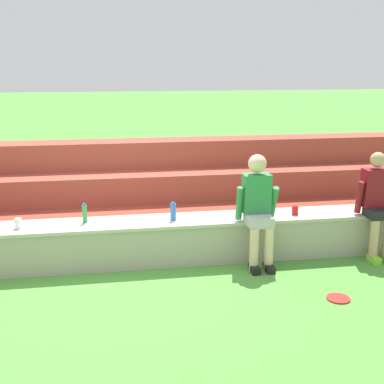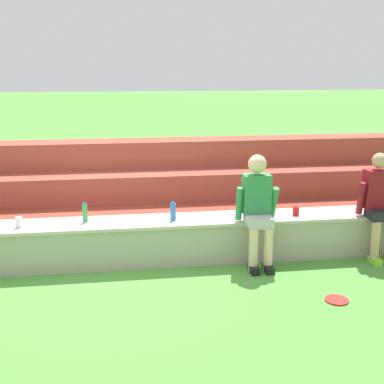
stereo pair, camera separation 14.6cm
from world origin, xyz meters
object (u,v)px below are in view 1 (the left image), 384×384
at_px(water_bottle_mid_right, 173,212).
at_px(frisbee, 338,298).
at_px(plastic_cup_left_end, 295,210).
at_px(plastic_cup_middle, 18,223).
at_px(person_center, 377,202).
at_px(water_bottle_near_left, 85,214).
at_px(person_left_of_center, 258,207).

xyz_separation_m(water_bottle_mid_right, frisbee, (1.60, -1.35, -0.65)).
bearing_deg(plastic_cup_left_end, water_bottle_mid_right, 179.46).
xyz_separation_m(plastic_cup_middle, frisbee, (3.46, -1.33, -0.60)).
relative_size(plastic_cup_middle, frisbee, 0.50).
height_order(person_center, water_bottle_mid_right, person_center).
bearing_deg(person_center, water_bottle_near_left, 174.94).
relative_size(water_bottle_mid_right, plastic_cup_left_end, 1.98).
relative_size(water_bottle_near_left, plastic_cup_left_end, 2.05).
height_order(person_center, plastic_cup_middle, person_center).
relative_size(water_bottle_mid_right, frisbee, 0.93).
relative_size(water_bottle_near_left, plastic_cup_middle, 1.93).
distance_m(person_center, plastic_cup_middle, 4.46).
relative_size(water_bottle_near_left, water_bottle_mid_right, 1.03).
bearing_deg(person_left_of_center, plastic_cup_middle, 175.00).
bearing_deg(water_bottle_mid_right, plastic_cup_left_end, -0.54).
relative_size(person_center, water_bottle_mid_right, 5.85).
bearing_deg(water_bottle_mid_right, person_center, -5.26).
height_order(plastic_cup_left_end, frisbee, plastic_cup_left_end).
xyz_separation_m(plastic_cup_left_end, frisbee, (0.01, -1.34, -0.60)).
xyz_separation_m(water_bottle_mid_right, plastic_cup_middle, (-1.85, -0.02, -0.05)).
bearing_deg(frisbee, water_bottle_near_left, 151.79).
height_order(water_bottle_near_left, plastic_cup_left_end, water_bottle_near_left).
relative_size(person_left_of_center, plastic_cup_middle, 11.09).
distance_m(person_center, water_bottle_mid_right, 2.61).
xyz_separation_m(person_left_of_center, water_bottle_mid_right, (-1.01, 0.27, -0.10)).
bearing_deg(water_bottle_mid_right, frisbee, -40.17).
relative_size(water_bottle_near_left, frisbee, 0.96).
bearing_deg(plastic_cup_left_end, person_left_of_center, -156.21).
bearing_deg(plastic_cup_middle, plastic_cup_left_end, 0.09).
distance_m(person_left_of_center, plastic_cup_left_end, 0.65).
relative_size(person_left_of_center, person_center, 1.02).
distance_m(water_bottle_near_left, frisbee, 3.11).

